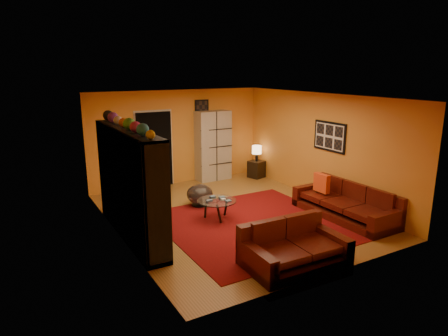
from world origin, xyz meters
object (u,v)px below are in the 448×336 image
bowl_chair (200,194)px  storage_cabinet (213,146)px  tv (133,186)px  sofa (348,204)px  table_lamp (257,150)px  entertainment_unit (130,184)px  side_table (256,169)px  loveseat (292,247)px  coffee_table (217,202)px

bowl_chair → storage_cabinet: bearing=54.0°
tv → sofa: 4.61m
table_lamp → entertainment_unit: bearing=-152.5°
storage_cabinet → table_lamp: storage_cabinet is taller
entertainment_unit → table_lamp: bearing=27.5°
bowl_chair → side_table: (2.58, 1.42, -0.02)m
tv → storage_cabinet: 4.31m
storage_cabinet → table_lamp: (1.21, -0.46, -0.17)m
entertainment_unit → tv: bearing=-43.3°
loveseat → bowl_chair: bearing=2.7°
tv → sofa: tv is taller
tv → table_lamp: 5.05m
entertainment_unit → coffee_table: bearing=-1.5°
bowl_chair → table_lamp: (2.58, 1.42, 0.55)m
sofa → table_lamp: bearing=88.2°
loveseat → tv: bearing=40.9°
coffee_table → table_lamp: size_ratio=1.82×
storage_cabinet → side_table: 1.50m
entertainment_unit → bowl_chair: (1.92, 0.92, -0.78)m
bowl_chair → table_lamp: 3.00m
coffee_table → bowl_chair: bowl_chair is taller
sofa → loveseat: same height
loveseat → table_lamp: table_lamp is taller
storage_cabinet → bowl_chair: bearing=-128.3°
table_lamp → bowl_chair: bearing=-151.1°
entertainment_unit → storage_cabinet: (3.28, 2.80, -0.05)m
bowl_chair → coffee_table: bearing=-94.2°
side_table → table_lamp: 0.57m
sofa → bowl_chair: bearing=137.5°
storage_cabinet → coffee_table: bearing=-119.0°
entertainment_unit → sofa: size_ratio=1.26×
entertainment_unit → bowl_chair: size_ratio=4.84×
loveseat → entertainment_unit: bearing=41.1°
coffee_table → loveseat: bearing=-87.0°
sofa → storage_cabinet: (-1.13, 4.12, 0.72)m
entertainment_unit → storage_cabinet: 4.31m
table_lamp → storage_cabinet: bearing=159.4°
loveseat → side_table: 5.39m
entertainment_unit → coffee_table: 1.96m
bowl_chair → table_lamp: size_ratio=1.35×
entertainment_unit → side_table: (4.49, 2.34, -0.80)m
tv → bowl_chair: 2.23m
bowl_chair → tv: bearing=-152.5°
storage_cabinet → side_table: (1.21, -0.46, -0.75)m
storage_cabinet → loveseat: bearing=-106.4°
tv → side_table: 5.10m
entertainment_unit → side_table: size_ratio=6.00×
sofa → coffee_table: 2.87m
entertainment_unit → table_lamp: (4.49, 2.34, -0.23)m
coffee_table → storage_cabinet: bearing=63.2°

